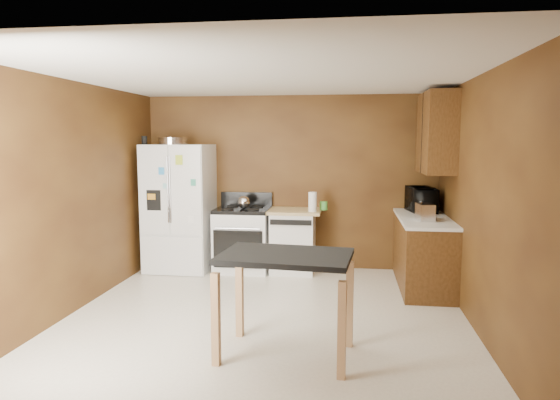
% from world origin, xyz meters
% --- Properties ---
extents(floor, '(4.50, 4.50, 0.00)m').
position_xyz_m(floor, '(0.00, 0.00, 0.00)').
color(floor, white).
rests_on(floor, ground).
extents(ceiling, '(4.50, 4.50, 0.00)m').
position_xyz_m(ceiling, '(0.00, 0.00, 2.50)').
color(ceiling, white).
rests_on(ceiling, ground).
extents(wall_back, '(4.20, 0.00, 4.20)m').
position_xyz_m(wall_back, '(0.00, 2.25, 1.25)').
color(wall_back, brown).
rests_on(wall_back, ground).
extents(wall_front, '(4.20, 0.00, 4.20)m').
position_xyz_m(wall_front, '(0.00, -2.25, 1.25)').
color(wall_front, brown).
rests_on(wall_front, ground).
extents(wall_left, '(0.00, 4.50, 4.50)m').
position_xyz_m(wall_left, '(-2.10, 0.00, 1.25)').
color(wall_left, brown).
rests_on(wall_left, ground).
extents(wall_right, '(0.00, 4.50, 4.50)m').
position_xyz_m(wall_right, '(2.10, 0.00, 1.25)').
color(wall_right, brown).
rests_on(wall_right, ground).
extents(roasting_pan, '(0.40, 0.40, 0.10)m').
position_xyz_m(roasting_pan, '(-1.61, 1.83, 1.85)').
color(roasting_pan, silver).
rests_on(roasting_pan, refrigerator).
extents(pen_cup, '(0.08, 0.08, 0.12)m').
position_xyz_m(pen_cup, '(-2.00, 1.77, 1.86)').
color(pen_cup, black).
rests_on(pen_cup, refrigerator).
extents(kettle, '(0.18, 0.18, 0.18)m').
position_xyz_m(kettle, '(-0.61, 1.88, 0.99)').
color(kettle, silver).
rests_on(kettle, gas_range).
extents(paper_towel, '(0.13, 0.13, 0.27)m').
position_xyz_m(paper_towel, '(0.36, 1.82, 1.02)').
color(paper_towel, white).
rests_on(paper_towel, dishwasher).
extents(green_canister, '(0.11, 0.11, 0.12)m').
position_xyz_m(green_canister, '(0.50, 1.99, 0.95)').
color(green_canister, '#50B144').
rests_on(green_canister, dishwasher).
extents(toaster, '(0.21, 0.30, 0.20)m').
position_xyz_m(toaster, '(1.76, 1.18, 1.00)').
color(toaster, silver).
rests_on(toaster, right_cabinets).
extents(microwave, '(0.46, 0.61, 0.30)m').
position_xyz_m(microwave, '(1.82, 1.93, 1.05)').
color(microwave, black).
rests_on(microwave, right_cabinets).
extents(refrigerator, '(0.90, 0.80, 1.80)m').
position_xyz_m(refrigerator, '(-1.55, 1.86, 0.90)').
color(refrigerator, white).
rests_on(refrigerator, ground).
extents(gas_range, '(0.76, 0.68, 1.10)m').
position_xyz_m(gas_range, '(-0.64, 1.92, 0.46)').
color(gas_range, white).
rests_on(gas_range, ground).
extents(dishwasher, '(0.78, 0.63, 0.89)m').
position_xyz_m(dishwasher, '(0.08, 1.95, 0.45)').
color(dishwasher, white).
rests_on(dishwasher, ground).
extents(right_cabinets, '(0.63, 1.58, 2.45)m').
position_xyz_m(right_cabinets, '(1.84, 1.48, 0.91)').
color(right_cabinets, brown).
rests_on(right_cabinets, ground).
extents(island, '(1.17, 0.83, 0.91)m').
position_xyz_m(island, '(0.32, -0.82, 0.76)').
color(island, black).
rests_on(island, ground).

